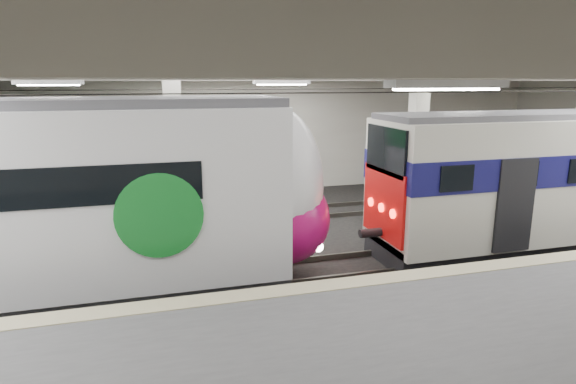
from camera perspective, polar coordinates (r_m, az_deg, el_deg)
name	(u,v)px	position (r m, az deg, el deg)	size (l,w,h in m)	color
station_hall	(327,163)	(10.47, 4.64, 3.42)	(36.00, 24.00, 5.75)	black
modern_emu	(48,206)	(11.96, -26.58, -1.49)	(14.43, 2.98, 4.62)	white
older_rer	(567,177)	(16.81, 30.18, 1.58)	(12.33, 2.72, 4.12)	beige
far_train	(11,171)	(17.69, -29.96, 2.20)	(13.24, 2.99, 4.24)	white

